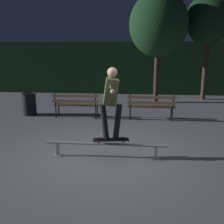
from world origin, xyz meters
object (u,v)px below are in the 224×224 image
Objects in this scene: skateboard at (111,140)px; tree_behind_benches at (158,25)px; tree_far_right at (209,20)px; park_bench_leftmost at (76,103)px; park_bench_left_center at (151,104)px; skateboarder at (111,98)px; grind_rail at (106,146)px; trash_can at (29,104)px.

tree_behind_benches reaches higher than skateboard.
tree_behind_benches is at bearing -157.02° from tree_far_right.
park_bench_left_center is at bearing 0.00° from park_bench_leftmost.
skateboarder is 8.47m from tree_far_right.
tree_far_right is (5.24, 4.01, 3.09)m from park_bench_leftmost.
grind_rail is 3.34× the size of trash_can.
skateboard is 0.17× the size of tree_behind_benches.
tree_far_right reaches higher than tree_behind_benches.
grind_rail is 0.57× the size of tree_behind_benches.
skateboarder reaches higher than grind_rail.
tree_far_right is 2.52m from tree_behind_benches.
skateboard is 0.51× the size of skateboarder.
trash_can is at bearing 171.32° from park_bench_leftmost.
trash_can reaches higher than grind_rail.
trash_can is at bearing -152.04° from tree_far_right.
trash_can is (-1.80, 0.27, -0.12)m from park_bench_leftmost.
trash_can is (-4.38, 0.27, -0.12)m from park_bench_left_center.
skateboarder is at bearing -107.40° from park_bench_left_center.
trash_can is at bearing -149.76° from tree_behind_benches.
skateboard is at bearing -46.58° from trash_can.
park_bench_leftmost is at bearing 180.00° from park_bench_left_center.
park_bench_left_center reaches higher than grind_rail.
park_bench_leftmost is at bearing -8.68° from trash_can.
park_bench_leftmost is at bearing 113.79° from grind_rail.
trash_can reaches higher than skateboard.
skateboarder is at bearing -64.53° from park_bench_leftmost.
skateboarder is (0.12, 0.00, 1.09)m from grind_rail.
tree_behind_benches reaches higher than grind_rail.
tree_behind_benches reaches higher than park_bench_leftmost.
tree_behind_benches is at bearing 77.64° from skateboard.
trash_can is (-3.24, 3.54, 0.14)m from grind_rail.
tree_far_right reaches higher than grind_rail.
park_bench_leftmost reaches higher than trash_can.
skateboard is 0.94m from skateboarder.
skateboard is 1.00× the size of trash_can.
tree_far_right is at bearing 27.96° from trash_can.
skateboard is at bearing -0.00° from grind_rail.
skateboarder is at bearing 0.22° from grind_rail.
park_bench_left_center is at bearing -123.59° from tree_far_right.
skateboarder is (0.00, 0.00, 0.94)m from skateboard.
grind_rail is 0.19m from skateboard.
park_bench_leftmost is 1.00× the size of park_bench_left_center.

